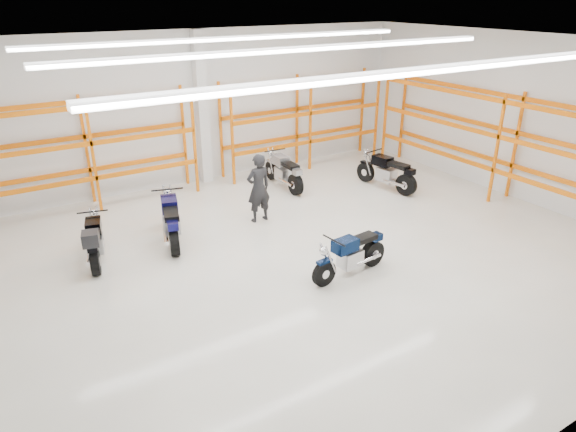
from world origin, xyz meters
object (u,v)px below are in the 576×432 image
motorcycle_back_b (171,222)px  motorcycle_back_c (285,172)px  motorcycle_back_a (94,242)px  motorcycle_back_d (388,173)px  standing_man (258,188)px  motorcycle_main (353,255)px  structural_column (202,109)px

motorcycle_back_b → motorcycle_back_c: 4.50m
motorcycle_back_a → motorcycle_back_d: bearing=0.9°
motorcycle_back_c → motorcycle_back_d: size_ratio=0.98×
standing_man → motorcycle_back_c: bearing=-137.9°
motorcycle_back_a → motorcycle_back_c: (5.93, 1.85, -0.02)m
motorcycle_main → standing_man: 3.48m
motorcycle_main → motorcycle_back_b: size_ratio=0.88×
motorcycle_back_c → motorcycle_back_d: (2.57, -1.71, 0.01)m
motorcycle_back_a → motorcycle_back_d: motorcycle_back_d is taller
motorcycle_back_a → motorcycle_back_b: size_ratio=0.92×
motorcycle_back_a → structural_column: bearing=41.5°
standing_man → structural_column: bearing=-92.3°
motorcycle_back_c → structural_column: structural_column is taller
motorcycle_back_b → motorcycle_back_c: (4.16, 1.72, -0.03)m
motorcycle_back_a → motorcycle_back_c: bearing=17.3°
motorcycle_back_c → standing_man: standing_man is taller
standing_man → structural_column: structural_column is taller
motorcycle_main → motorcycle_back_b: motorcycle_back_b is taller
motorcycle_back_b → standing_man: 2.37m
motorcycle_main → standing_man: bearing=95.6°
motorcycle_back_a → structural_column: structural_column is taller
motorcycle_back_c → standing_man: size_ratio=1.19×
motorcycle_back_a → motorcycle_main: bearing=-36.6°
motorcycle_back_b → structural_column: size_ratio=0.49×
motorcycle_main → motorcycle_back_a: (-4.45, 3.30, 0.06)m
motorcycle_back_a → structural_column: size_ratio=0.45×
motorcycle_back_d → motorcycle_back_a: bearing=-179.1°
motorcycle_main → motorcycle_back_c: (1.48, 5.15, 0.04)m
motorcycle_back_b → motorcycle_back_d: 6.73m
motorcycle_back_a → motorcycle_back_d: size_ratio=0.94×
motorcycle_back_a → motorcycle_back_b: bearing=4.2°
motorcycle_main → structural_column: structural_column is taller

